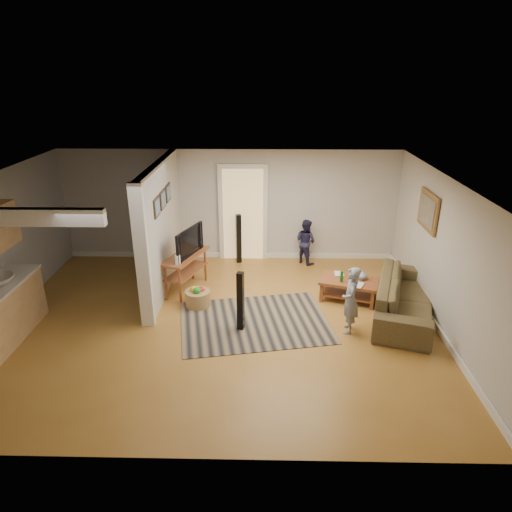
# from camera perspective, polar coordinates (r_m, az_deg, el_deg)

# --- Properties ---
(ground) EXTENTS (7.50, 7.50, 0.00)m
(ground) POSITION_cam_1_polar(r_m,az_deg,el_deg) (8.07, -4.69, -8.29)
(ground) COLOR olive
(ground) RESTS_ON ground
(room_shell) EXTENTS (7.54, 6.02, 2.52)m
(room_shell) POSITION_cam_1_polar(r_m,az_deg,el_deg) (8.01, -12.33, 2.55)
(room_shell) COLOR silver
(room_shell) RESTS_ON ground
(area_rug) EXTENTS (2.85, 2.30, 0.01)m
(area_rug) POSITION_cam_1_polar(r_m,az_deg,el_deg) (8.06, -0.18, -8.20)
(area_rug) COLOR black
(area_rug) RESTS_ON ground
(sofa) EXTENTS (1.60, 2.54, 0.69)m
(sofa) POSITION_cam_1_polar(r_m,az_deg,el_deg) (8.70, 17.90, -6.97)
(sofa) COLOR #483B24
(sofa) RESTS_ON ground
(coffee_table) EXTENTS (1.20, 0.92, 0.63)m
(coffee_table) POSITION_cam_1_polar(r_m,az_deg,el_deg) (8.83, 11.65, -3.47)
(coffee_table) COLOR brown
(coffee_table) RESTS_ON ground
(tv_console) EXTENTS (0.83, 1.28, 1.04)m
(tv_console) POSITION_cam_1_polar(r_m,az_deg,el_deg) (8.97, -8.76, -0.28)
(tv_console) COLOR brown
(tv_console) RESTS_ON ground
(speaker_left) EXTENTS (0.13, 0.13, 1.05)m
(speaker_left) POSITION_cam_1_polar(r_m,az_deg,el_deg) (7.61, -1.95, -5.70)
(speaker_left) COLOR black
(speaker_left) RESTS_ON ground
(speaker_right) EXTENTS (0.14, 0.14, 1.13)m
(speaker_right) POSITION_cam_1_polar(r_m,az_deg,el_deg) (10.25, -2.19, 2.18)
(speaker_right) COLOR black
(speaker_right) RESTS_ON ground
(toy_basket) EXTENTS (0.46, 0.46, 0.41)m
(toy_basket) POSITION_cam_1_polar(r_m,az_deg,el_deg) (8.56, -7.27, -5.17)
(toy_basket) COLOR olive
(toy_basket) RESTS_ON ground
(child) EXTENTS (0.33, 0.45, 1.16)m
(child) POSITION_cam_1_polar(r_m,az_deg,el_deg) (7.97, 11.39, -9.14)
(child) COLOR gray
(child) RESTS_ON ground
(toddler) EXTENTS (0.63, 0.62, 1.02)m
(toddler) POSITION_cam_1_polar(r_m,az_deg,el_deg) (10.48, 6.10, -0.79)
(toddler) COLOR #202043
(toddler) RESTS_ON ground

